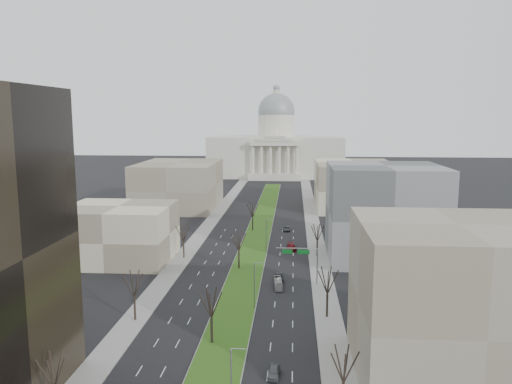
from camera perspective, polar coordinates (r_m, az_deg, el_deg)
The scene contains 28 objects.
ground at distance 159.61m, azimuth 0.33°, elevation -4.47°, with size 600.00×600.00×0.00m, color black.
median at distance 158.60m, azimuth 0.31°, elevation -4.52°, with size 8.00×222.03×0.20m.
sidewalk_left at distance 137.94m, azimuth -7.73°, elevation -6.63°, with size 5.00×330.00×0.15m, color gray.
sidewalk_right at distance 135.16m, azimuth 7.05°, elevation -6.94°, with size 5.00×330.00×0.15m, color gray.
capitol at distance 305.48m, azimuth 2.31°, elevation 4.91°, with size 80.00×46.00×55.00m.
building_beige_left at distance 131.12m, azimuth -15.37°, elevation -4.55°, with size 26.00×22.00×14.00m, color gray.
building_tan_right at distance 75.00m, azimuth 21.70°, elevation -11.67°, with size 26.00×24.00×22.00m, color gray.
building_grey_right at distance 131.40m, azimuth 14.42°, elevation -2.26°, with size 28.00×26.00×24.00m, color #595C5E.
building_far_left at distance 202.22m, azimuth -8.80°, elevation 0.81°, with size 30.00×40.00×18.00m, color gray.
building_far_right at distance 203.34m, azimuth 11.12°, elevation 0.79°, with size 30.00×40.00×18.00m, color gray.
tree_left_near at distance 66.95m, azimuth -22.15°, elevation -18.32°, with size 5.10×5.10×9.18m.
tree_left_mid at distance 92.42m, azimuth -13.79°, elevation -10.06°, with size 5.40×5.40×9.72m.
tree_left_far at distance 129.60m, azimuth -8.30°, elevation -4.55°, with size 5.28×5.28×9.50m.
tree_right_near at distance 64.58m, azimuth 10.02°, elevation -18.75°, with size 5.16×5.16×9.29m.
tree_right_mid at distance 92.01m, azimuth 8.19°, elevation -9.88°, with size 5.52×5.52×9.94m.
tree_right_far at distance 130.64m, azimuth 7.03°, elevation -4.56°, with size 5.04×5.04×9.07m.
tree_median_a at distance 81.58m, azimuth -5.14°, elevation -12.40°, with size 5.40×5.40×9.72m.
tree_median_b at distance 119.41m, azimuth -1.98°, elevation -5.53°, with size 5.40×5.40×9.72m.
tree_median_c at distance 158.32m, azimuth -0.39°, elevation -1.99°, with size 5.40×5.40×9.72m.
streetlamp_median_a at distance 63.81m, azimuth -2.80°, elevation -20.90°, with size 1.90×0.20×9.16m.
streetlamp_median_b at distance 95.66m, azimuth -0.16°, elevation -10.54°, with size 1.90×0.20×9.16m.
streetlamp_median_c at distance 133.99m, azimuth 1.19°, elevation -4.92°, with size 1.90×0.20×9.16m.
mast_arm_signs at distance 109.36m, azimuth 5.60°, elevation -7.39°, with size 9.12×0.24×8.09m.
car_grey_near at distance 74.59m, azimuth 2.06°, elevation -19.83°, with size 1.66×4.12×1.40m, color #4D5055.
car_black at distance 112.99m, azimuth 2.66°, elevation -9.69°, with size 1.52×4.35×1.43m, color black.
car_red at distance 137.75m, azimuth 4.08°, elevation -6.27°, with size 2.29×5.64×1.64m, color maroon.
car_grey_far at distance 160.06m, azimuth 3.52°, elevation -4.21°, with size 2.20×4.77×1.33m, color #4C4F53.
box_van at distance 108.44m, azimuth 2.56°, elevation -10.38°, with size 1.53×6.55×1.83m, color #B9B9B9.
Camera 1 is at (10.86, -35.05, 36.28)m, focal length 35.00 mm.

